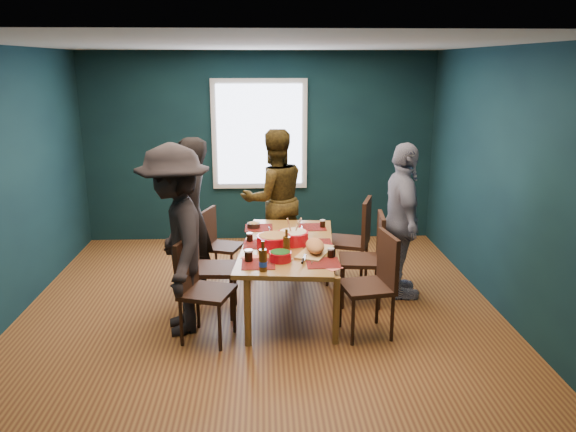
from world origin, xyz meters
The scene contains 26 objects.
room centered at (0.00, 0.27, 1.37)m, with size 5.01×5.01×2.71m.
dining_table centered at (0.29, 0.04, 0.64)m, with size 1.10×1.93×0.70m.
chair_left_far centered at (-0.52, 0.84, 0.51)m, with size 0.50×0.50×0.88m.
chair_left_mid centered at (-0.57, -0.07, 0.58)m, with size 0.47×0.47×1.00m.
chair_left_near centered at (-0.58, -0.64, 0.57)m, with size 0.55×0.55×0.98m.
chair_right_far centered at (1.12, 0.69, 0.60)m, with size 0.59×0.59×1.02m.
chair_right_mid centered at (1.17, 0.11, 0.58)m, with size 0.49×0.49×0.99m.
chair_right_near centered at (1.10, -0.62, 0.58)m, with size 0.52×0.52×0.99m.
person_far_left centered at (-0.76, 0.48, 0.88)m, with size 0.64×0.42×1.77m, color black.
person_back centered at (0.18, 1.33, 0.88)m, with size 0.85×0.66×1.76m, color black.
person_right centered at (1.55, 0.29, 0.86)m, with size 1.01×0.42×1.72m, color silver.
person_near_left centered at (-0.79, -0.44, 0.91)m, with size 1.18×0.68×1.83m, color black.
bowl_salad centered at (0.14, -0.10, 0.78)m, with size 0.34×0.34×0.14m.
bowl_dumpling centered at (0.35, 0.05, 0.78)m, with size 0.32×0.32×0.30m.
bowl_herbs centered at (0.20, -0.48, 0.75)m, with size 0.22×0.22×0.09m.
cutting_board centered at (0.55, -0.27, 0.77)m, with size 0.43×0.64×0.14m.
small_bowl centered at (-0.07, 0.65, 0.74)m, with size 0.15×0.15×0.06m.
beer_bottle_a centered at (0.03, -0.74, 0.81)m, with size 0.08×0.08×0.29m.
beer_bottle_b centered at (0.26, -0.33, 0.81)m, with size 0.07×0.07×0.27m.
cola_glass_a centered at (-0.11, -0.47, 0.77)m, with size 0.08×0.08×0.12m.
cola_glass_b centered at (0.69, -0.41, 0.76)m, with size 0.07×0.07×0.10m.
cola_glass_c centered at (0.72, 0.63, 0.75)m, with size 0.06×0.06×0.09m.
cola_glass_d centered at (-0.11, 0.14, 0.76)m, with size 0.07×0.07×0.10m.
napkin_a centered at (0.62, 0.08, 0.70)m, with size 0.12×0.12×0.00m, color #E86D61.
napkin_b centered at (-0.09, -0.36, 0.70)m, with size 0.15×0.15×0.00m, color #E86D61.
napkin_c centered at (0.67, -0.68, 0.70)m, with size 0.15×0.15×0.00m, color #E86D61.
Camera 1 is at (0.03, -5.52, 2.53)m, focal length 35.00 mm.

